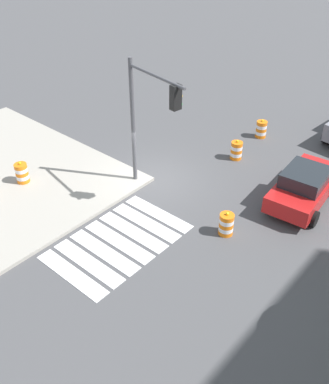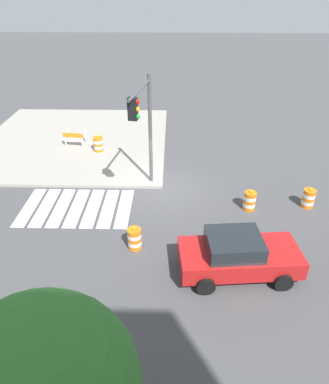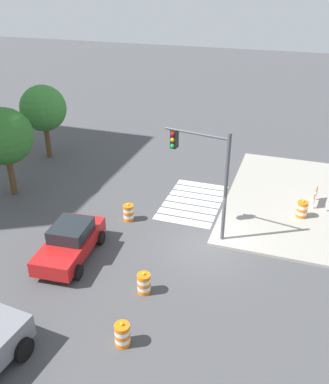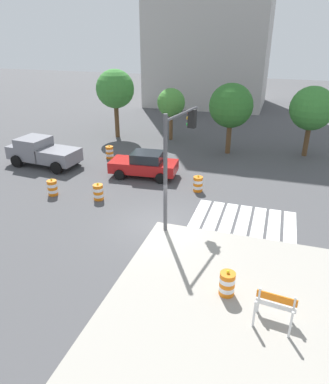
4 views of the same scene
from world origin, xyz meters
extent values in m
plane|color=#474749|center=(0.00, 0.00, 0.00)|extent=(120.00, 120.00, 0.00)
cube|color=#9E998E|center=(6.00, -6.00, 0.07)|extent=(12.00, 12.00, 0.15)
cube|color=silver|center=(1.75, 1.80, 0.01)|extent=(0.60, 3.20, 0.02)
cube|color=silver|center=(2.50, 1.80, 0.01)|extent=(0.60, 3.20, 0.02)
cube|color=silver|center=(3.25, 1.80, 0.01)|extent=(0.60, 3.20, 0.02)
cube|color=silver|center=(4.00, 1.80, 0.01)|extent=(0.60, 3.20, 0.02)
cube|color=silver|center=(4.75, 1.80, 0.01)|extent=(0.60, 3.20, 0.02)
cube|color=silver|center=(5.50, 1.80, 0.01)|extent=(0.60, 3.20, 0.02)
cube|color=silver|center=(6.25, 1.80, 0.01)|extent=(0.60, 3.20, 0.02)
cube|color=red|center=(-2.93, 5.81, 0.68)|extent=(4.44, 2.21, 0.70)
cube|color=#1E2328|center=(-2.68, 5.84, 1.33)|extent=(2.03, 1.76, 0.60)
cylinder|color=black|center=(-4.19, 4.75, 0.33)|extent=(0.68, 0.30, 0.66)
cylinder|color=black|center=(-4.35, 6.64, 0.33)|extent=(0.68, 0.30, 0.66)
cylinder|color=black|center=(-1.50, 4.99, 0.33)|extent=(0.68, 0.30, 0.66)
cylinder|color=black|center=(-1.66, 6.88, 0.33)|extent=(0.68, 0.30, 0.66)
cylinder|color=orange|center=(-4.10, 1.71, 0.09)|extent=(0.56, 0.56, 0.18)
cylinder|color=white|center=(-4.10, 1.71, 0.27)|extent=(0.56, 0.56, 0.18)
cylinder|color=orange|center=(-4.10, 1.71, 0.45)|extent=(0.56, 0.56, 0.18)
cylinder|color=white|center=(-4.10, 1.71, 0.63)|extent=(0.56, 0.56, 0.18)
cylinder|color=orange|center=(-4.10, 1.71, 0.81)|extent=(0.56, 0.56, 0.18)
sphere|color=yellow|center=(-4.10, 1.71, 0.96)|extent=(0.12, 0.12, 0.12)
cylinder|color=orange|center=(0.98, 4.56, 0.09)|extent=(0.56, 0.56, 0.18)
cylinder|color=white|center=(0.98, 4.56, 0.27)|extent=(0.56, 0.56, 0.18)
cylinder|color=orange|center=(0.98, 4.56, 0.45)|extent=(0.56, 0.56, 0.18)
cylinder|color=white|center=(0.98, 4.56, 0.63)|extent=(0.56, 0.56, 0.18)
cylinder|color=orange|center=(0.98, 4.56, 0.81)|extent=(0.56, 0.56, 0.18)
sphere|color=yellow|center=(0.98, 4.56, 0.96)|extent=(0.12, 0.12, 0.12)
cylinder|color=orange|center=(-6.90, 1.44, 0.09)|extent=(0.56, 0.56, 0.18)
cylinder|color=white|center=(-6.90, 1.44, 0.27)|extent=(0.56, 0.56, 0.18)
cylinder|color=orange|center=(-6.90, 1.44, 0.45)|extent=(0.56, 0.56, 0.18)
cylinder|color=white|center=(-6.90, 1.44, 0.63)|extent=(0.56, 0.56, 0.18)
cylinder|color=orange|center=(-6.90, 1.44, 0.81)|extent=(0.56, 0.56, 0.18)
sphere|color=yellow|center=(-6.90, 1.44, 0.96)|extent=(0.12, 0.12, 0.12)
cylinder|color=orange|center=(4.05, -4.21, 0.24)|extent=(0.56, 0.56, 0.18)
cylinder|color=white|center=(4.05, -4.21, 0.42)|extent=(0.56, 0.56, 0.18)
cylinder|color=orange|center=(4.05, -4.21, 0.60)|extent=(0.56, 0.56, 0.18)
cylinder|color=white|center=(4.05, -4.21, 0.78)|extent=(0.56, 0.56, 0.18)
cylinder|color=orange|center=(4.05, -4.21, 0.96)|extent=(0.56, 0.56, 0.18)
sphere|color=yellow|center=(4.05, -4.21, 1.11)|extent=(0.12, 0.12, 0.12)
cube|color=silver|center=(5.19, -4.79, 0.65)|extent=(0.08, 0.08, 1.00)
cube|color=silver|center=(5.11, -5.49, 0.65)|extent=(0.08, 0.08, 1.00)
cube|color=silver|center=(6.28, -4.92, 0.65)|extent=(0.08, 0.08, 1.00)
cube|color=silver|center=(6.20, -5.62, 0.65)|extent=(0.08, 0.08, 1.00)
cube|color=orange|center=(5.74, -4.84, 0.90)|extent=(1.30, 0.19, 0.28)
cube|color=white|center=(5.74, -4.84, 0.60)|extent=(1.30, 0.19, 0.20)
cylinder|color=#4C4C51|center=(0.60, -0.60, 2.90)|extent=(0.18, 0.18, 5.50)
cylinder|color=#4C4C51|center=(0.89, 0.97, 5.35)|extent=(0.69, 3.17, 0.12)
cube|color=black|center=(1.09, 2.08, 4.90)|extent=(0.40, 0.34, 0.90)
sphere|color=red|center=(0.90, 2.11, 5.20)|extent=(0.20, 0.20, 0.20)
sphere|color=#F2A514|center=(0.90, 2.11, 4.90)|extent=(0.20, 0.20, 0.20)
sphere|color=green|center=(0.90, 2.11, 4.60)|extent=(0.20, 0.20, 0.20)
camera|label=1|loc=(12.21, 11.16, 10.81)|focal=40.61mm
camera|label=2|loc=(-0.45, 15.20, 9.25)|focal=32.33mm
camera|label=3|loc=(-16.50, -3.38, 11.79)|focal=38.86mm
camera|label=4|loc=(5.07, -14.63, 8.85)|focal=33.62mm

